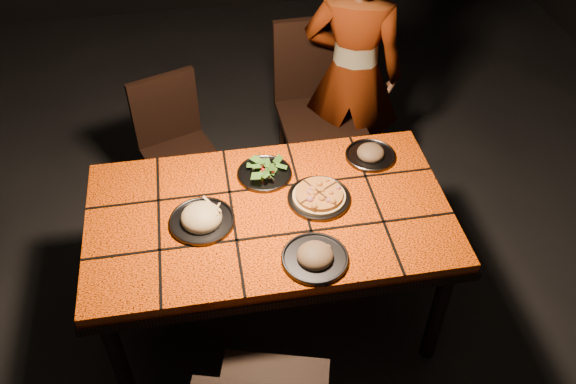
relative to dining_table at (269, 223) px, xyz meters
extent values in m
cube|color=black|center=(0.00, 0.00, -0.69)|extent=(6.00, 7.00, 0.04)
cube|color=#FF5308|center=(0.00, 0.00, 0.05)|extent=(1.60, 0.90, 0.05)
cube|color=black|center=(0.00, 0.00, 0.01)|extent=(1.62, 0.92, 0.04)
cylinder|color=black|center=(-0.72, -0.37, -0.34)|extent=(0.07, 0.07, 0.66)
cylinder|color=black|center=(0.72, -0.37, -0.34)|extent=(0.07, 0.07, 0.66)
cylinder|color=black|center=(-0.72, 0.37, -0.34)|extent=(0.07, 0.07, 0.66)
cylinder|color=black|center=(0.72, 0.37, -0.34)|extent=(0.07, 0.07, 0.66)
cube|color=black|center=(-0.39, 0.85, -0.26)|extent=(0.49, 0.49, 0.04)
cube|color=black|center=(-0.45, 1.01, -0.03)|extent=(0.38, 0.16, 0.42)
cylinder|color=black|center=(-0.48, 0.65, -0.47)|extent=(0.03, 0.03, 0.40)
cylinder|color=black|center=(-0.19, 0.75, -0.47)|extent=(0.03, 0.03, 0.40)
cylinder|color=black|center=(-0.59, 0.94, -0.47)|extent=(0.03, 0.03, 0.40)
cylinder|color=black|center=(-0.29, 1.05, -0.47)|extent=(0.03, 0.03, 0.40)
cube|color=black|center=(0.44, 0.96, -0.17)|extent=(0.48, 0.48, 0.04)
cube|color=black|center=(0.43, 1.17, 0.11)|extent=(0.47, 0.06, 0.51)
cylinder|color=black|center=(0.26, 0.76, -0.43)|extent=(0.04, 0.04, 0.48)
cylinder|color=black|center=(0.64, 0.77, -0.43)|extent=(0.04, 0.04, 0.48)
cylinder|color=black|center=(0.25, 1.14, -0.43)|extent=(0.04, 0.04, 0.48)
cylinder|color=black|center=(0.62, 1.15, -0.43)|extent=(0.04, 0.04, 0.48)
imported|color=brown|center=(0.62, 0.97, 0.10)|extent=(0.66, 0.55, 1.55)
cylinder|color=#38373C|center=(0.23, 0.03, 0.08)|extent=(0.28, 0.28, 0.01)
torus|color=#38373C|center=(0.23, 0.03, 0.09)|extent=(0.29, 0.29, 0.01)
cylinder|color=tan|center=(0.23, 0.03, 0.10)|extent=(0.33, 0.33, 0.01)
cylinder|color=orange|center=(0.23, 0.03, 0.11)|extent=(0.29, 0.29, 0.02)
cylinder|color=#38373C|center=(-0.30, -0.02, 0.08)|extent=(0.28, 0.28, 0.01)
torus|color=#38373C|center=(-0.30, -0.02, 0.09)|extent=(0.29, 0.29, 0.01)
ellipsoid|color=beige|center=(-0.30, -0.02, 0.11)|extent=(0.17, 0.17, 0.09)
cylinder|color=#38373C|center=(0.01, 0.24, 0.08)|extent=(0.26, 0.26, 0.01)
torus|color=#38373C|center=(0.01, 0.24, 0.09)|extent=(0.26, 0.26, 0.01)
cylinder|color=#38373C|center=(0.14, -0.31, 0.08)|extent=(0.28, 0.28, 0.01)
torus|color=#38373C|center=(0.14, -0.31, 0.09)|extent=(0.28, 0.28, 0.01)
ellipsoid|color=brown|center=(0.14, -0.31, 0.11)|extent=(0.17, 0.17, 0.09)
cylinder|color=#38373C|center=(0.54, 0.28, 0.08)|extent=(0.24, 0.24, 0.01)
torus|color=#38373C|center=(0.54, 0.28, 0.09)|extent=(0.24, 0.24, 0.01)
ellipsoid|color=brown|center=(0.54, 0.28, 0.11)|extent=(0.15, 0.15, 0.08)
camera|label=1|loc=(-0.24, -1.88, 1.98)|focal=38.00mm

